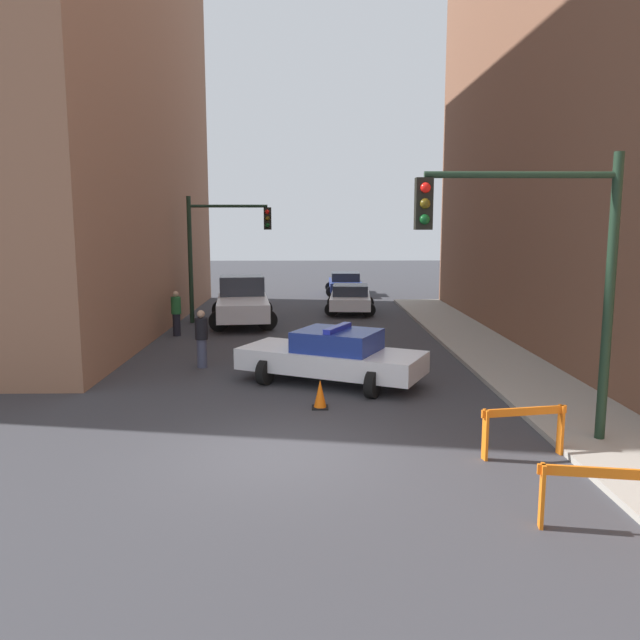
{
  "coord_description": "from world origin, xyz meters",
  "views": [
    {
      "loc": [
        0.49,
        -10.79,
        4.06
      ],
      "look_at": [
        0.83,
        8.55,
        1.09
      ],
      "focal_mm": 35.0,
      "sensor_mm": 36.0,
      "label": 1
    }
  ],
  "objects_px": {
    "traffic_light_far": "(217,241)",
    "barrier_front": "(599,488)",
    "pedestrian_corner": "(176,313)",
    "barrier_mid": "(524,423)",
    "traffic_cone": "(320,394)",
    "traffic_light_near": "(547,255)",
    "pedestrian_crossing": "(202,338)",
    "parked_car_mid": "(345,283)",
    "police_car": "(332,356)",
    "white_truck": "(242,301)",
    "parked_car_near": "(350,298)"
  },
  "relations": [
    {
      "from": "parked_car_near",
      "to": "pedestrian_crossing",
      "type": "xyz_separation_m",
      "value": [
        -4.99,
        -11.21,
        0.19
      ]
    },
    {
      "from": "barrier_front",
      "to": "barrier_mid",
      "type": "distance_m",
      "value": 2.71
    },
    {
      "from": "white_truck",
      "to": "barrier_mid",
      "type": "bearing_deg",
      "value": -73.43
    },
    {
      "from": "white_truck",
      "to": "parked_car_near",
      "type": "xyz_separation_m",
      "value": [
        4.68,
        3.07,
        -0.23
      ]
    },
    {
      "from": "traffic_light_near",
      "to": "parked_car_mid",
      "type": "bearing_deg",
      "value": 94.87
    },
    {
      "from": "traffic_light_far",
      "to": "pedestrian_corner",
      "type": "xyz_separation_m",
      "value": [
        -1.09,
        -3.1,
        -2.54
      ]
    },
    {
      "from": "pedestrian_corner",
      "to": "barrier_mid",
      "type": "distance_m",
      "value": 15.0
    },
    {
      "from": "barrier_mid",
      "to": "traffic_cone",
      "type": "distance_m",
      "value": 4.64
    },
    {
      "from": "traffic_light_near",
      "to": "barrier_front",
      "type": "height_order",
      "value": "traffic_light_near"
    },
    {
      "from": "traffic_light_far",
      "to": "police_car",
      "type": "bearing_deg",
      "value": -66.64
    },
    {
      "from": "white_truck",
      "to": "pedestrian_crossing",
      "type": "height_order",
      "value": "white_truck"
    },
    {
      "from": "white_truck",
      "to": "parked_car_mid",
      "type": "relative_size",
      "value": 1.29
    },
    {
      "from": "traffic_light_far",
      "to": "white_truck",
      "type": "height_order",
      "value": "traffic_light_far"
    },
    {
      "from": "parked_car_mid",
      "to": "pedestrian_corner",
      "type": "xyz_separation_m",
      "value": [
        -6.98,
        -13.47,
        0.19
      ]
    },
    {
      "from": "traffic_light_near",
      "to": "barrier_front",
      "type": "relative_size",
      "value": 3.28
    },
    {
      "from": "parked_car_mid",
      "to": "traffic_cone",
      "type": "relative_size",
      "value": 6.59
    },
    {
      "from": "white_truck",
      "to": "pedestrian_corner",
      "type": "xyz_separation_m",
      "value": [
        -2.11,
        -2.97,
        -0.04
      ]
    },
    {
      "from": "police_car",
      "to": "parked_car_mid",
      "type": "xyz_separation_m",
      "value": [
        1.51,
        20.52,
        -0.05
      ]
    },
    {
      "from": "white_truck",
      "to": "barrier_front",
      "type": "bearing_deg",
      "value": -76.44
    },
    {
      "from": "barrier_mid",
      "to": "traffic_light_far",
      "type": "bearing_deg",
      "value": 116.18
    },
    {
      "from": "police_car",
      "to": "pedestrian_corner",
      "type": "relative_size",
      "value": 3.03
    },
    {
      "from": "barrier_mid",
      "to": "white_truck",
      "type": "bearing_deg",
      "value": 113.19
    },
    {
      "from": "pedestrian_corner",
      "to": "traffic_light_near",
      "type": "bearing_deg",
      "value": 65.37
    },
    {
      "from": "pedestrian_crossing",
      "to": "barrier_mid",
      "type": "distance_m",
      "value": 9.85
    },
    {
      "from": "traffic_light_near",
      "to": "parked_car_mid",
      "type": "xyz_separation_m",
      "value": [
        -2.14,
        25.12,
        -2.86
      ]
    },
    {
      "from": "parked_car_mid",
      "to": "police_car",
      "type": "bearing_deg",
      "value": -93.51
    },
    {
      "from": "traffic_light_near",
      "to": "traffic_cone",
      "type": "xyz_separation_m",
      "value": [
        -4.0,
        2.4,
        -3.21
      ]
    },
    {
      "from": "parked_car_mid",
      "to": "pedestrian_corner",
      "type": "distance_m",
      "value": 15.17
    },
    {
      "from": "parked_car_mid",
      "to": "pedestrian_corner",
      "type": "bearing_deg",
      "value": -116.71
    },
    {
      "from": "parked_car_mid",
      "to": "white_truck",
      "type": "bearing_deg",
      "value": -114.18
    },
    {
      "from": "traffic_light_far",
      "to": "barrier_front",
      "type": "relative_size",
      "value": 3.28
    },
    {
      "from": "pedestrian_crossing",
      "to": "pedestrian_corner",
      "type": "xyz_separation_m",
      "value": [
        -1.8,
        5.17,
        0.0
      ]
    },
    {
      "from": "police_car",
      "to": "parked_car_near",
      "type": "bearing_deg",
      "value": 20.17
    },
    {
      "from": "traffic_light_far",
      "to": "pedestrian_crossing",
      "type": "relative_size",
      "value": 3.13
    },
    {
      "from": "police_car",
      "to": "parked_car_near",
      "type": "relative_size",
      "value": 1.14
    },
    {
      "from": "parked_car_near",
      "to": "barrier_mid",
      "type": "height_order",
      "value": "parked_car_near"
    },
    {
      "from": "parked_car_mid",
      "to": "barrier_mid",
      "type": "xyz_separation_m",
      "value": [
        1.66,
        -25.72,
        -0.06
      ]
    },
    {
      "from": "police_car",
      "to": "barrier_mid",
      "type": "bearing_deg",
      "value": -122.76
    },
    {
      "from": "traffic_cone",
      "to": "traffic_light_near",
      "type": "bearing_deg",
      "value": -30.95
    },
    {
      "from": "pedestrian_crossing",
      "to": "traffic_cone",
      "type": "xyz_separation_m",
      "value": [
        3.31,
        -4.09,
        -0.54
      ]
    },
    {
      "from": "parked_car_near",
      "to": "parked_car_mid",
      "type": "distance_m",
      "value": 7.43
    },
    {
      "from": "barrier_front",
      "to": "barrier_mid",
      "type": "xyz_separation_m",
      "value": [
        -0.07,
        2.71,
        0.0
      ]
    },
    {
      "from": "parked_car_near",
      "to": "parked_car_mid",
      "type": "height_order",
      "value": "same"
    },
    {
      "from": "parked_car_near",
      "to": "pedestrian_crossing",
      "type": "height_order",
      "value": "pedestrian_crossing"
    },
    {
      "from": "traffic_light_far",
      "to": "pedestrian_crossing",
      "type": "bearing_deg",
      "value": -85.05
    },
    {
      "from": "traffic_light_near",
      "to": "traffic_light_far",
      "type": "bearing_deg",
      "value": 118.56
    },
    {
      "from": "white_truck",
      "to": "barrier_front",
      "type": "distance_m",
      "value": 19.12
    },
    {
      "from": "traffic_light_far",
      "to": "pedestrian_crossing",
      "type": "distance_m",
      "value": 8.68
    },
    {
      "from": "barrier_mid",
      "to": "pedestrian_crossing",
      "type": "bearing_deg",
      "value": 133.95
    },
    {
      "from": "white_truck",
      "to": "police_car",
      "type": "bearing_deg",
      "value": -78.1
    }
  ]
}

